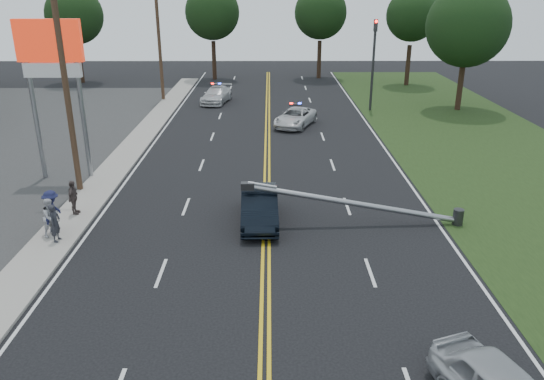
{
  "coord_description": "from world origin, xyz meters",
  "views": [
    {
      "loc": [
        0.15,
        -12.38,
        9.49
      ],
      "look_at": [
        0.24,
        7.72,
        1.7
      ],
      "focal_mm": 35.0,
      "sensor_mm": 36.0,
      "label": 1
    }
  ],
  "objects_px": {
    "pylon_sign": "(51,62)",
    "utility_pole_far": "(159,41)",
    "crashed_sedan": "(259,206)",
    "utility_pole_mid": "(66,88)",
    "bystander_d": "(73,197)",
    "bystander_a": "(55,223)",
    "bystander_c": "(52,211)",
    "traffic_signal": "(374,57)",
    "emergency_b": "(216,95)",
    "fallen_streetlight": "(366,205)",
    "bystander_b": "(51,217)",
    "emergency_a": "(295,117)"
  },
  "relations": [
    {
      "from": "pylon_sign",
      "to": "utility_pole_far",
      "type": "distance_m",
      "value": 20.06
    },
    {
      "from": "pylon_sign",
      "to": "crashed_sedan",
      "type": "relative_size",
      "value": 1.83
    },
    {
      "from": "utility_pole_mid",
      "to": "bystander_d",
      "type": "xyz_separation_m",
      "value": [
        0.81,
        -3.04,
        -4.2
      ]
    },
    {
      "from": "crashed_sedan",
      "to": "bystander_a",
      "type": "xyz_separation_m",
      "value": [
        -7.89,
        -1.99,
        0.17
      ]
    },
    {
      "from": "bystander_c",
      "to": "bystander_d",
      "type": "height_order",
      "value": "bystander_c"
    },
    {
      "from": "traffic_signal",
      "to": "emergency_b",
      "type": "height_order",
      "value": "traffic_signal"
    },
    {
      "from": "fallen_streetlight",
      "to": "bystander_a",
      "type": "distance_m",
      "value": 12.48
    },
    {
      "from": "fallen_streetlight",
      "to": "bystander_d",
      "type": "height_order",
      "value": "fallen_streetlight"
    },
    {
      "from": "bystander_b",
      "to": "bystander_d",
      "type": "bearing_deg",
      "value": 20.68
    },
    {
      "from": "bystander_b",
      "to": "bystander_c",
      "type": "height_order",
      "value": "bystander_c"
    },
    {
      "from": "bystander_a",
      "to": "utility_pole_mid",
      "type": "bearing_deg",
      "value": 15.62
    },
    {
      "from": "utility_pole_mid",
      "to": "emergency_b",
      "type": "bearing_deg",
      "value": 77.18
    },
    {
      "from": "bystander_c",
      "to": "utility_pole_far",
      "type": "bearing_deg",
      "value": 5.01
    },
    {
      "from": "utility_pole_far",
      "to": "traffic_signal",
      "type": "bearing_deg",
      "value": -12.89
    },
    {
      "from": "utility_pole_mid",
      "to": "bystander_a",
      "type": "xyz_separation_m",
      "value": [
        1.02,
        -5.67,
        -4.2
      ]
    },
    {
      "from": "fallen_streetlight",
      "to": "emergency_a",
      "type": "bearing_deg",
      "value": 97.4
    },
    {
      "from": "fallen_streetlight",
      "to": "utility_pole_far",
      "type": "xyz_separation_m",
      "value": [
        -13.39,
        26.0,
        4.17
      ]
    },
    {
      "from": "pylon_sign",
      "to": "emergency_a",
      "type": "height_order",
      "value": "pylon_sign"
    },
    {
      "from": "bystander_d",
      "to": "emergency_b",
      "type": "bearing_deg",
      "value": -8.83
    },
    {
      "from": "pylon_sign",
      "to": "emergency_a",
      "type": "bearing_deg",
      "value": 41.09
    },
    {
      "from": "utility_pole_mid",
      "to": "bystander_c",
      "type": "bearing_deg",
      "value": -82.9
    },
    {
      "from": "utility_pole_mid",
      "to": "bystander_b",
      "type": "bearing_deg",
      "value": -82.73
    },
    {
      "from": "emergency_a",
      "to": "fallen_streetlight",
      "type": "bearing_deg",
      "value": -60.75
    },
    {
      "from": "traffic_signal",
      "to": "crashed_sedan",
      "type": "height_order",
      "value": "traffic_signal"
    },
    {
      "from": "crashed_sedan",
      "to": "utility_pole_mid",
      "type": "bearing_deg",
      "value": 155.79
    },
    {
      "from": "bystander_c",
      "to": "fallen_streetlight",
      "type": "bearing_deg",
      "value": -82.51
    },
    {
      "from": "bystander_b",
      "to": "traffic_signal",
      "type": "bearing_deg",
      "value": -11.12
    },
    {
      "from": "bystander_a",
      "to": "bystander_d",
      "type": "relative_size",
      "value": 1.0
    },
    {
      "from": "traffic_signal",
      "to": "utility_pole_mid",
      "type": "distance_m",
      "value": 25.12
    },
    {
      "from": "pylon_sign",
      "to": "fallen_streetlight",
      "type": "bearing_deg",
      "value": -22.22
    },
    {
      "from": "utility_pole_far",
      "to": "emergency_a",
      "type": "height_order",
      "value": "utility_pole_far"
    },
    {
      "from": "emergency_a",
      "to": "bystander_c",
      "type": "bearing_deg",
      "value": -98.99
    },
    {
      "from": "emergency_a",
      "to": "bystander_b",
      "type": "relative_size",
      "value": 2.87
    },
    {
      "from": "utility_pole_far",
      "to": "bystander_a",
      "type": "height_order",
      "value": "utility_pole_far"
    },
    {
      "from": "emergency_b",
      "to": "bystander_c",
      "type": "bearing_deg",
      "value": -88.4
    },
    {
      "from": "utility_pole_far",
      "to": "emergency_b",
      "type": "height_order",
      "value": "utility_pole_far"
    },
    {
      "from": "bystander_a",
      "to": "bystander_b",
      "type": "xyz_separation_m",
      "value": [
        -0.36,
        0.52,
        0.02
      ]
    },
    {
      "from": "pylon_sign",
      "to": "utility_pole_far",
      "type": "xyz_separation_m",
      "value": [
        1.3,
        20.0,
        -0.91
      ]
    },
    {
      "from": "pylon_sign",
      "to": "bystander_b",
      "type": "height_order",
      "value": "pylon_sign"
    },
    {
      "from": "bystander_a",
      "to": "emergency_a",
      "type": "bearing_deg",
      "value": -23.26
    },
    {
      "from": "bystander_c",
      "to": "bystander_d",
      "type": "bearing_deg",
      "value": -2.9
    },
    {
      "from": "crashed_sedan",
      "to": "bystander_d",
      "type": "bearing_deg",
      "value": 173.7
    },
    {
      "from": "crashed_sedan",
      "to": "bystander_b",
      "type": "xyz_separation_m",
      "value": [
        -8.25,
        -1.46,
        0.19
      ]
    },
    {
      "from": "utility_pole_far",
      "to": "emergency_b",
      "type": "xyz_separation_m",
      "value": [
        4.78,
        -0.99,
        -4.41
      ]
    },
    {
      "from": "crashed_sedan",
      "to": "bystander_d",
      "type": "distance_m",
      "value": 8.12
    },
    {
      "from": "crashed_sedan",
      "to": "pylon_sign",
      "type": "bearing_deg",
      "value": 149.15
    },
    {
      "from": "traffic_signal",
      "to": "fallen_streetlight",
      "type": "distance_m",
      "value": 22.62
    },
    {
      "from": "bystander_d",
      "to": "bystander_c",
      "type": "bearing_deg",
      "value": 173.92
    },
    {
      "from": "emergency_b",
      "to": "bystander_a",
      "type": "relative_size",
      "value": 3.02
    },
    {
      "from": "emergency_b",
      "to": "bystander_b",
      "type": "height_order",
      "value": "bystander_b"
    }
  ]
}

